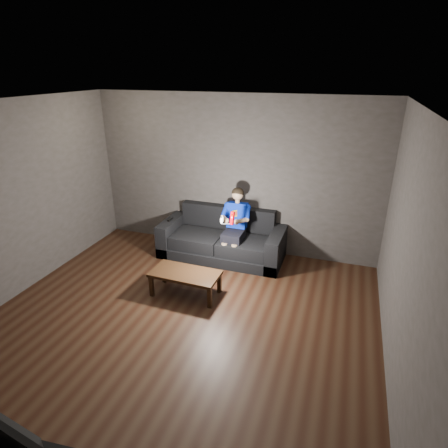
% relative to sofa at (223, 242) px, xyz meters
% --- Properties ---
extents(floor, '(5.00, 5.00, 0.00)m').
position_rel_sofa_xyz_m(floor, '(0.06, -2.11, -0.27)').
color(floor, black).
rests_on(floor, ground).
extents(back_wall, '(5.00, 0.04, 2.70)m').
position_rel_sofa_xyz_m(back_wall, '(0.06, 0.39, 1.08)').
color(back_wall, '#383430').
rests_on(back_wall, ground).
extents(right_wall, '(0.04, 5.00, 2.70)m').
position_rel_sofa_xyz_m(right_wall, '(2.56, -2.11, 1.08)').
color(right_wall, '#383430').
rests_on(right_wall, ground).
extents(ceiling, '(5.00, 5.00, 0.02)m').
position_rel_sofa_xyz_m(ceiling, '(0.06, -2.11, 2.43)').
color(ceiling, white).
rests_on(ceiling, back_wall).
extents(sofa, '(2.11, 0.91, 0.82)m').
position_rel_sofa_xyz_m(sofa, '(0.00, 0.00, 0.00)').
color(sofa, black).
rests_on(sofa, floor).
extents(child, '(0.48, 0.59, 1.19)m').
position_rel_sofa_xyz_m(child, '(0.24, -0.05, 0.46)').
color(child, black).
rests_on(child, sofa).
extents(wii_remote_red, '(0.07, 0.09, 0.21)m').
position_rel_sofa_xyz_m(wii_remote_red, '(0.33, -0.51, 0.68)').
color(wii_remote_red, '#C10009').
rests_on(wii_remote_red, child).
extents(nunchuk_white, '(0.06, 0.09, 0.14)m').
position_rel_sofa_xyz_m(nunchuk_white, '(0.16, -0.50, 0.63)').
color(nunchuk_white, white).
rests_on(nunchuk_white, child).
extents(wii_remote_black, '(0.04, 0.15, 0.03)m').
position_rel_sofa_xyz_m(wii_remote_black, '(-0.95, -0.08, 0.32)').
color(wii_remote_black, black).
rests_on(wii_remote_black, sofa).
extents(coffee_table, '(1.00, 0.52, 0.36)m').
position_rel_sofa_xyz_m(coffee_table, '(-0.11, -1.32, 0.04)').
color(coffee_table, black).
rests_on(coffee_table, floor).
extents(tv, '(1.07, 0.30, 0.61)m').
position_rel_sofa_xyz_m(tv, '(0.06, -4.38, 0.58)').
color(tv, black).
rests_on(tv, media_console).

